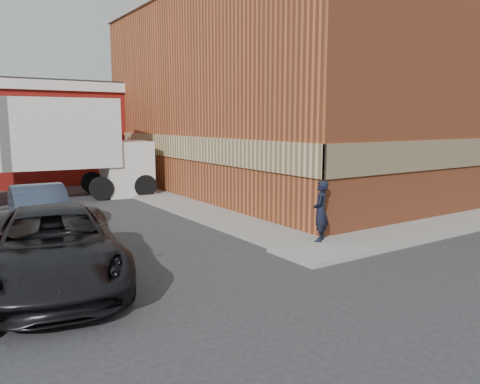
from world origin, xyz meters
TOP-DOWN VIEW (x-y plane):
  - ground at (0.00, 0.00)m, footprint 90.00×90.00m
  - brick_building at (8.50, 9.00)m, footprint 14.25×18.25m
  - sidewalk_south at (7.50, -0.90)m, footprint 16.00×1.80m
  - sidewalk_west at (0.60, 9.00)m, footprint 1.80×18.00m
  - man at (1.17, -0.25)m, footprint 0.74×0.70m
  - sedan at (-5.04, 5.68)m, footprint 1.79×4.49m
  - suv_a at (-5.73, 0.50)m, footprint 3.64×6.16m
  - box_truck at (-3.15, 11.91)m, footprint 9.14×3.58m

SIDE VIEW (x-z plane):
  - ground at x=0.00m, z-range 0.00..0.00m
  - sidewalk_south at x=7.50m, z-range 0.00..0.12m
  - sidewalk_west at x=0.60m, z-range 0.00..0.12m
  - sedan at x=-5.04m, z-range 0.00..1.45m
  - suv_a at x=-5.73m, z-range 0.00..1.61m
  - man at x=1.17m, z-range 0.12..1.81m
  - box_truck at x=-3.15m, z-range 0.34..4.73m
  - brick_building at x=8.50m, z-range 0.00..9.36m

